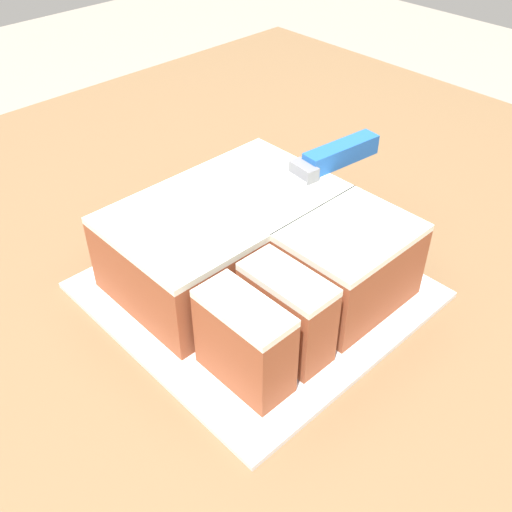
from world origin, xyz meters
The scene contains 3 objects.
cake_board centered at (0.06, -0.05, 0.96)m, with size 0.30×0.30×0.01m.
cake centered at (0.07, -0.04, 1.00)m, with size 0.24×0.25×0.09m.
knife centered at (0.16, -0.02, 1.06)m, with size 0.31×0.06×0.02m.
Camera 1 is at (-0.26, -0.39, 1.38)m, focal length 42.00 mm.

